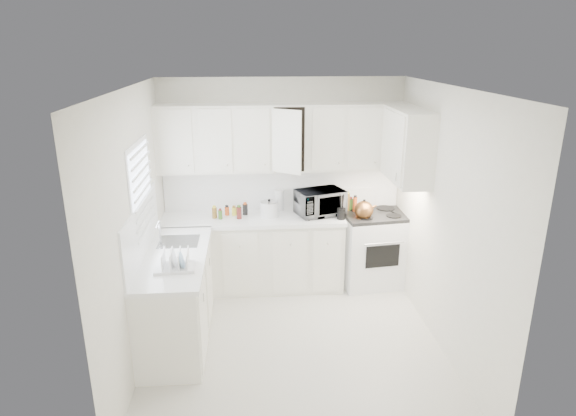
{
  "coord_description": "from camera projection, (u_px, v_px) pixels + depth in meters",
  "views": [
    {
      "loc": [
        -0.41,
        -4.44,
        2.96
      ],
      "look_at": [
        0.0,
        0.7,
        1.25
      ],
      "focal_mm": 30.77,
      "sensor_mm": 36.0,
      "label": 1
    }
  ],
  "objects": [
    {
      "name": "ceiling",
      "position": [
        294.0,
        88.0,
        4.35
      ],
      "size": [
        3.2,
        3.2,
        0.0
      ],
      "primitive_type": "plane",
      "rotation": [
        3.14,
        0.0,
        0.0
      ],
      "color": "white",
      "rests_on": "ground"
    },
    {
      "name": "sauce_right_3",
      "position": [
        342.0,
        205.0,
        6.22
      ],
      "size": [
        0.06,
        0.06,
        0.19
      ],
      "primitive_type": "cylinder",
      "color": "black",
      "rests_on": "countertop_back"
    },
    {
      "name": "spice_left_3",
      "position": [
        233.0,
        211.0,
        6.06
      ],
      "size": [
        0.06,
        0.06,
        0.13
      ],
      "primitive_type": "cylinder",
      "color": "yellow",
      "rests_on": "countertop_back"
    },
    {
      "name": "tea_kettle",
      "position": [
        364.0,
        209.0,
        5.98
      ],
      "size": [
        0.31,
        0.28,
        0.26
      ],
      "primitive_type": null,
      "rotation": [
        0.0,
        0.0,
        -0.14
      ],
      "color": "#965B29",
      "rests_on": "stove"
    },
    {
      "name": "frying_pan",
      "position": [
        385.0,
        208.0,
        6.34
      ],
      "size": [
        0.34,
        0.44,
        0.04
      ],
      "primitive_type": null,
      "rotation": [
        0.0,
        0.0,
        0.31
      ],
      "color": "black",
      "rests_on": "stove"
    },
    {
      "name": "backsplash_left",
      "position": [
        141.0,
        230.0,
        4.86
      ],
      "size": [
        0.02,
        1.6,
        0.55
      ],
      "primitive_type": "cube",
      "color": "white",
      "rests_on": "wall_left"
    },
    {
      "name": "floor",
      "position": [
        293.0,
        342.0,
        5.16
      ],
      "size": [
        3.2,
        3.2,
        0.0
      ],
      "primitive_type": "plane",
      "color": "silver",
      "rests_on": "ground"
    },
    {
      "name": "dish_rack",
      "position": [
        175.0,
        258.0,
        4.63
      ],
      "size": [
        0.39,
        0.3,
        0.21
      ],
      "primitive_type": null,
      "rotation": [
        0.0,
        0.0,
        0.05
      ],
      "color": "white",
      "rests_on": "countertop_left"
    },
    {
      "name": "utensil_crock",
      "position": [
        341.0,
        206.0,
        5.93
      ],
      "size": [
        0.14,
        0.14,
        0.33
      ],
      "primitive_type": null,
      "rotation": [
        0.0,
        0.0,
        -0.31
      ],
      "color": "black",
      "rests_on": "countertop_back"
    },
    {
      "name": "sauce_right_2",
      "position": [
        337.0,
        203.0,
        6.27
      ],
      "size": [
        0.06,
        0.06,
        0.19
      ],
      "primitive_type": "cylinder",
      "color": "maroon",
      "rests_on": "countertop_back"
    },
    {
      "name": "lower_cabinets_left",
      "position": [
        177.0,
        299.0,
        5.12
      ],
      "size": [
        0.6,
        1.6,
        0.9
      ],
      "primitive_type": null,
      "color": "white",
      "rests_on": "floor"
    },
    {
      "name": "spice_left_4",
      "position": [
        239.0,
        209.0,
        6.15
      ],
      "size": [
        0.06,
        0.06,
        0.13
      ],
      "primitive_type": "cylinder",
      "color": "maroon",
      "rests_on": "countertop_back"
    },
    {
      "name": "microwave",
      "position": [
        320.0,
        200.0,
        6.09
      ],
      "size": [
        0.64,
        0.48,
        0.38
      ],
      "primitive_type": "imported",
      "rotation": [
        0.0,
        0.0,
        0.33
      ],
      "color": "gray",
      "rests_on": "countertop_back"
    },
    {
      "name": "paper_towel",
      "position": [
        279.0,
        200.0,
        6.26
      ],
      "size": [
        0.12,
        0.12,
        0.27
      ],
      "primitive_type": "cylinder",
      "color": "white",
      "rests_on": "countertop_back"
    },
    {
      "name": "sink",
      "position": [
        178.0,
        231.0,
        5.26
      ],
      "size": [
        0.42,
        0.38,
        0.3
      ],
      "primitive_type": null,
      "color": "gray",
      "rests_on": "countertop_left"
    },
    {
      "name": "sauce_right_5",
      "position": [
        351.0,
        204.0,
        6.23
      ],
      "size": [
        0.06,
        0.06,
        0.19
      ],
      "primitive_type": "cylinder",
      "color": "#366120",
      "rests_on": "countertop_back"
    },
    {
      "name": "sauce_right_6",
      "position": [
        354.0,
        203.0,
        6.29
      ],
      "size": [
        0.06,
        0.06,
        0.19
      ],
      "primitive_type": "cylinder",
      "color": "#D5501C",
      "rests_on": "countertop_back"
    },
    {
      "name": "sauce_right_1",
      "position": [
        334.0,
        205.0,
        6.21
      ],
      "size": [
        0.06,
        0.06,
        0.19
      ],
      "primitive_type": "cylinder",
      "color": "yellow",
      "rests_on": "countertop_back"
    },
    {
      "name": "lower_cabinets_back",
      "position": [
        253.0,
        254.0,
        6.22
      ],
      "size": [
        2.22,
        0.6,
        0.9
      ],
      "primitive_type": null,
      "color": "white",
      "rests_on": "floor"
    },
    {
      "name": "wall_front",
      "position": [
        316.0,
        310.0,
        3.24
      ],
      "size": [
        3.0,
        0.0,
        3.0
      ],
      "primitive_type": "plane",
      "rotation": [
        -1.57,
        0.0,
        0.0
      ],
      "color": "white",
      "rests_on": "ground"
    },
    {
      "name": "upper_cabinets_right",
      "position": [
        405.0,
        181.0,
        5.57
      ],
      "size": [
        0.33,
        0.9,
        0.8
      ],
      "primitive_type": null,
      "color": "white",
      "rests_on": "wall_right"
    },
    {
      "name": "stove",
      "position": [
        373.0,
        239.0,
        6.29
      ],
      "size": [
        0.87,
        0.74,
        1.22
      ],
      "primitive_type": null,
      "rotation": [
        0.0,
        0.0,
        0.12
      ],
      "color": "white",
      "rests_on": "floor"
    },
    {
      "name": "sauce_right_0",
      "position": [
        329.0,
        203.0,
        6.26
      ],
      "size": [
        0.06,
        0.06,
        0.19
      ],
      "primitive_type": "cylinder",
      "color": "#D5501C",
      "rests_on": "countertop_back"
    },
    {
      "name": "countertop_back",
      "position": [
        253.0,
        219.0,
        6.06
      ],
      "size": [
        2.24,
        0.64,
        0.05
      ],
      "primitive_type": "cube",
      "color": "white",
      "rests_on": "lower_cabinets_back"
    },
    {
      "name": "backsplash_back",
      "position": [
        282.0,
        188.0,
        6.28
      ],
      "size": [
        2.98,
        0.02,
        0.55
      ],
      "primitive_type": "cube",
      "color": "white",
      "rests_on": "wall_back"
    },
    {
      "name": "spice_left_5",
      "position": [
        246.0,
        211.0,
        6.07
      ],
      "size": [
        0.06,
        0.06,
        0.13
      ],
      "primitive_type": "cylinder",
      "color": "black",
      "rests_on": "countertop_back"
    },
    {
      "name": "rice_cooker",
      "position": [
        269.0,
        208.0,
        6.04
      ],
      "size": [
        0.22,
        0.22,
        0.22
      ],
      "primitive_type": null,
      "rotation": [
        0.0,
        0.0,
        -0.01
      ],
      "color": "white",
      "rests_on": "countertop_back"
    },
    {
      "name": "sauce_right_4",
      "position": [
        346.0,
        203.0,
        6.28
      ],
      "size": [
        0.06,
        0.06,
        0.19
      ],
      "primitive_type": "cylinder",
      "color": "brown",
      "rests_on": "countertop_back"
    },
    {
      "name": "upper_cabinets_back",
      "position": [
        283.0,
        170.0,
        6.05
      ],
      "size": [
        3.0,
        0.33,
        0.8
      ],
      "primitive_type": null,
      "color": "white",
      "rests_on": "wall_back"
    },
    {
      "name": "wall_back",
      "position": [
        282.0,
        182.0,
        6.27
      ],
      "size": [
        3.0,
        0.0,
        3.0
      ],
      "primitive_type": "plane",
      "rotation": [
        1.57,
        0.0,
        0.0
      ],
      "color": "white",
      "rests_on": "ground"
    },
    {
      "name": "wall_right",
      "position": [
        445.0,
        222.0,
        4.87
      ],
      "size": [
        0.0,
        3.2,
        3.2
      ],
      "primitive_type": "plane",
      "rotation": [
        1.57,
        0.0,
        -1.57
      ],
      "color": "white",
      "rests_on": "ground"
    },
    {
      "name": "countertop_left",
      "position": [
        175.0,
        257.0,
        4.97
      ],
      "size": [
        0.64,
        1.62,
        0.05
      ],
      "primitive_type": "cube",
      "color": "white",
      "rests_on": "lower_cabinets_left"
    },
    {
      "name": "spice_left_2",
      "position": [
        227.0,
        209.0,
        6.14
      ],
      "size": [
        0.06,
        0.06,
        0.13
      ],
      "primitive_type": "cylinder",
      "color": "#D5501C",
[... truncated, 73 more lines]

